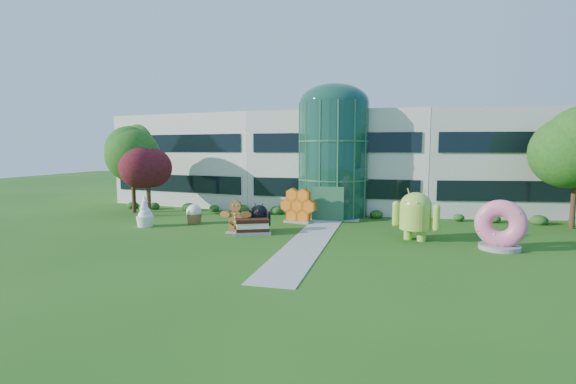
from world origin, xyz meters
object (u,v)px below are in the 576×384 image
(android_green, at_px, (415,212))
(gingerbread, at_px, (236,216))
(donut, at_px, (501,224))
(android_black, at_px, (259,216))

(android_green, xyz_separation_m, gingerbread, (-12.06, -0.59, -0.66))
(android_green, relative_size, gingerbread, 1.44)
(android_green, xyz_separation_m, donut, (4.70, -1.39, -0.34))
(android_black, distance_m, gingerbread, 1.67)
(donut, bearing_deg, android_black, -171.29)
(donut, relative_size, gingerbread, 1.18)
(android_green, distance_m, gingerbread, 12.09)
(donut, bearing_deg, android_green, 178.48)
(gingerbread, bearing_deg, donut, -4.00)
(android_black, xyz_separation_m, gingerbread, (-1.42, -0.88, 0.04))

